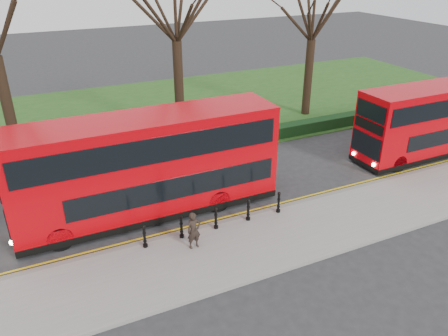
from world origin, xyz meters
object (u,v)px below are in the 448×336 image
bus_lead (148,167)px  bus_rear (438,120)px  bollard_row (216,218)px  pedestrian (194,231)px

bus_lead → bus_rear: bearing=-1.9°
bollard_row → bus_rear: bearing=7.8°
bus_lead → bus_rear: bus_lead is taller
bus_lead → pedestrian: 3.89m
bollard_row → pedestrian: size_ratio=4.05×
bollard_row → bus_lead: (-2.10, 2.68, 1.73)m
bus_rear → pedestrian: (-16.69, -2.96, -1.18)m
bollard_row → bus_lead: size_ratio=0.55×
pedestrian → bollard_row: bearing=28.0°
bus_rear → bollard_row: bearing=-172.2°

